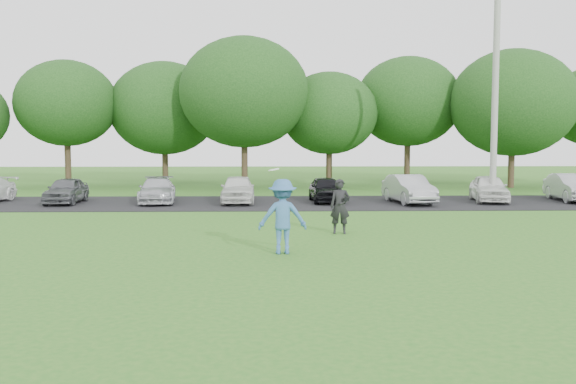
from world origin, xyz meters
name	(u,v)px	position (x,y,z in m)	size (l,w,h in m)	color
ground	(292,258)	(0.00, 0.00, 0.00)	(100.00, 100.00, 0.00)	#28691E
parking_lot	(282,203)	(0.00, 13.00, 0.01)	(32.00, 6.50, 0.03)	black
utility_pole	(495,92)	(9.29, 12.63, 4.87)	(0.28, 0.28, 9.75)	#989793
frisbee_player	(282,216)	(-0.22, 0.59, 0.94)	(1.23, 0.74, 2.15)	#37669D
camera_bystander	(340,206)	(1.58, 3.90, 0.83)	(0.64, 0.47, 1.65)	black
parked_cars	(283,189)	(0.05, 13.08, 0.62)	(28.19, 4.61, 1.24)	white
tree_row	(305,104)	(1.51, 22.76, 4.91)	(42.39, 9.85, 8.64)	#38281C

